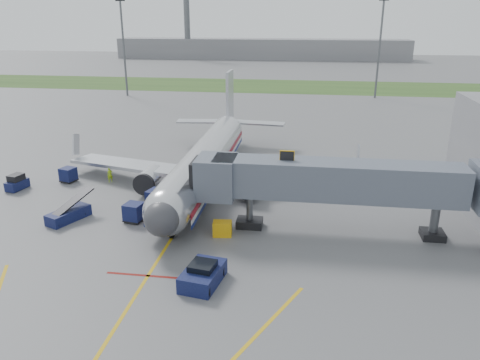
# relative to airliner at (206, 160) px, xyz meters

# --- Properties ---
(ground) EXTENTS (400.00, 400.00, 0.00)m
(ground) POSITION_rel_airliner_xyz_m (-0.00, -15.25, -2.65)
(ground) COLOR #565659
(ground) RESTS_ON ground
(grass_strip) EXTENTS (300.00, 25.00, 0.01)m
(grass_strip) POSITION_rel_airliner_xyz_m (-0.00, 74.75, -2.64)
(grass_strip) COLOR #2D4C1E
(grass_strip) RESTS_ON ground
(apron_markings) EXTENTS (21.52, 50.00, 0.01)m
(apron_markings) POSITION_rel_airliner_xyz_m (-0.00, -22.65, -2.64)
(apron_markings) COLOR gold
(apron_markings) RESTS_ON ground
(airliner) EXTENTS (32.10, 35.67, 10.25)m
(airliner) POSITION_rel_airliner_xyz_m (0.00, 0.00, 0.00)
(airliner) COLOR silver
(airliner) RESTS_ON ground
(jet_bridge) EXTENTS (25.30, 4.00, 6.90)m
(jet_bridge) POSITION_rel_airliner_xyz_m (12.86, -10.25, 1.82)
(jet_bridge) COLOR slate
(jet_bridge) RESTS_ON ground
(light_mast_left) EXTENTS (2.00, 0.44, 20.40)m
(light_mast_left) POSITION_rel_airliner_xyz_m (-30.00, 54.75, 8.13)
(light_mast_left) COLOR #595B60
(light_mast_left) RESTS_ON ground
(light_mast_right) EXTENTS (2.00, 0.44, 20.40)m
(light_mast_right) POSITION_rel_airliner_xyz_m (25.00, 59.75, 8.13)
(light_mast_right) COLOR #595B60
(light_mast_right) RESTS_ON ground
(distant_terminal) EXTENTS (120.00, 14.00, 8.00)m
(distant_terminal) POSITION_rel_airliner_xyz_m (-10.00, 154.75, 1.35)
(distant_terminal) COLOR slate
(distant_terminal) RESTS_ON ground
(control_tower) EXTENTS (4.00, 4.00, 30.00)m
(control_tower) POSITION_rel_airliner_xyz_m (-40.00, 149.75, 14.68)
(control_tower) COLOR #595B60
(control_tower) RESTS_ON ground
(pushback_tug) EXTENTS (2.82, 3.97, 1.52)m
(pushback_tug) POSITION_rel_airliner_xyz_m (4.00, -19.60, -2.01)
(pushback_tug) COLOR #0B1133
(pushback_tug) RESTS_ON ground
(baggage_tug) EXTENTS (1.64, 2.52, 1.63)m
(baggage_tug) POSITION_rel_airliner_xyz_m (-19.07, -4.67, -1.92)
(baggage_tug) COLOR #0B1133
(baggage_tug) RESTS_ON ground
(baggage_cart_a) EXTENTS (2.09, 2.09, 1.84)m
(baggage_cart_a) POSITION_rel_airliner_xyz_m (-3.00, -7.60, -1.71)
(baggage_cart_a) COLOR #0B1133
(baggage_cart_a) RESTS_ON ground
(baggage_cart_b) EXTENTS (1.78, 1.78, 1.65)m
(baggage_cart_b) POSITION_rel_airliner_xyz_m (-4.19, -10.58, -1.80)
(baggage_cart_b) COLOR #0B1133
(baggage_cart_b) RESTS_ON ground
(baggage_cart_c) EXTENTS (1.81, 1.81, 1.58)m
(baggage_cart_c) POSITION_rel_airliner_xyz_m (-14.93, -1.68, -1.84)
(baggage_cart_c) COLOR #0B1133
(baggage_cart_c) RESTS_ON ground
(belt_loader) EXTENTS (3.03, 4.81, 2.29)m
(belt_loader) POSITION_rel_airliner_xyz_m (-9.98, -11.16, -2.08)
(belt_loader) COLOR #0B1133
(belt_loader) RESTS_ON ground
(ground_power_cart) EXTENTS (1.63, 1.18, 1.22)m
(ground_power_cart) POSITION_rel_airliner_xyz_m (4.00, -12.25, -2.04)
(ground_power_cart) COLOR #DB9F0C
(ground_power_cart) RESTS_ON ground
(ramp_worker) EXTENTS (0.72, 0.67, 1.65)m
(ramp_worker) POSITION_rel_airliner_xyz_m (-10.39, -1.12, -1.82)
(ramp_worker) COLOR #9DCD18
(ramp_worker) RESTS_ON ground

